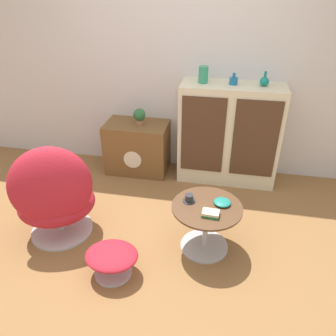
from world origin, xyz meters
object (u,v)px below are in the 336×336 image
object	(u,v)px
coffee_table	(206,222)
teacup	(189,199)
ottoman	(112,258)
vase_inner_right	(264,81)
sideboard	(229,134)
bowl	(222,202)
tv_console	(138,147)
vase_inner_left	(234,81)
potted_plant	(139,116)
vase_leftmost	(203,75)
book_stack	(211,214)
egg_chair	(54,196)

from	to	relation	value
coffee_table	teacup	world-z (taller)	teacup
ottoman	vase_inner_right	bearing A→B (deg)	56.03
sideboard	teacup	world-z (taller)	sideboard
sideboard	bowl	xyz separation A→B (m)	(-0.01, -1.18, -0.10)
ottoman	sideboard	bearing A→B (deg)	63.66
tv_console	sideboard	bearing A→B (deg)	0.60
tv_console	vase_inner_left	size ratio (longest dim) A/B	6.19
ottoman	bowl	world-z (taller)	bowl
vase_inner_right	coffee_table	bearing A→B (deg)	-109.15
potted_plant	ottoman	bearing A→B (deg)	-83.11
vase_leftmost	book_stack	world-z (taller)	vase_leftmost
vase_inner_right	potted_plant	xyz separation A→B (m)	(-1.34, -0.01, -0.47)
coffee_table	potted_plant	world-z (taller)	potted_plant
teacup	egg_chair	bearing A→B (deg)	-173.07
potted_plant	tv_console	bearing A→B (deg)	-179.32
vase_inner_left	teacup	xyz separation A→B (m)	(-0.28, -1.20, -0.70)
book_stack	sideboard	bearing A→B (deg)	86.15
tv_console	coffee_table	size ratio (longest dim) A/B	1.24
sideboard	vase_leftmost	bearing A→B (deg)	179.32
coffee_table	book_stack	size ratio (longest dim) A/B	4.18
sideboard	vase_leftmost	distance (m)	0.73
vase_inner_right	bowl	distance (m)	1.42
vase_inner_right	bowl	bearing A→B (deg)	-104.64
vase_leftmost	bowl	size ratio (longest dim) A/B	1.21
egg_chair	vase_leftmost	distance (m)	1.92
tv_console	egg_chair	distance (m)	1.39
vase_inner_left	potted_plant	distance (m)	1.13
vase_inner_left	book_stack	world-z (taller)	vase_inner_left
teacup	bowl	distance (m)	0.28
potted_plant	bowl	world-z (taller)	potted_plant
sideboard	potted_plant	xyz separation A→B (m)	(-1.03, -0.01, 0.15)
egg_chair	teacup	bearing A→B (deg)	6.93
tv_console	teacup	xyz separation A→B (m)	(0.79, -1.18, 0.17)
vase_leftmost	vase_inner_left	size ratio (longest dim) A/B	1.47
potted_plant	book_stack	bearing A→B (deg)	-54.92
sideboard	ottoman	size ratio (longest dim) A/B	2.65
vase_leftmost	book_stack	size ratio (longest dim) A/B	1.23
vase_inner_right	teacup	bearing A→B (deg)	-116.21
tv_console	vase_inner_right	size ratio (longest dim) A/B	4.91
ottoman	teacup	xyz separation A→B (m)	(0.55, 0.49, 0.31)
vase_inner_left	book_stack	xyz separation A→B (m)	(-0.08, -1.36, -0.70)
potted_plant	book_stack	distance (m)	1.66
vase_inner_right	potted_plant	size ratio (longest dim) A/B	0.80
vase_inner_left	potted_plant	bearing A→B (deg)	-179.18
tv_console	coffee_table	distance (m)	1.55
bowl	ottoman	bearing A→B (deg)	-148.71
ottoman	teacup	world-z (taller)	teacup
vase_leftmost	potted_plant	size ratio (longest dim) A/B	0.93
vase_inner_right	vase_leftmost	bearing A→B (deg)	180.00
ottoman	bowl	size ratio (longest dim) A/B	2.96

